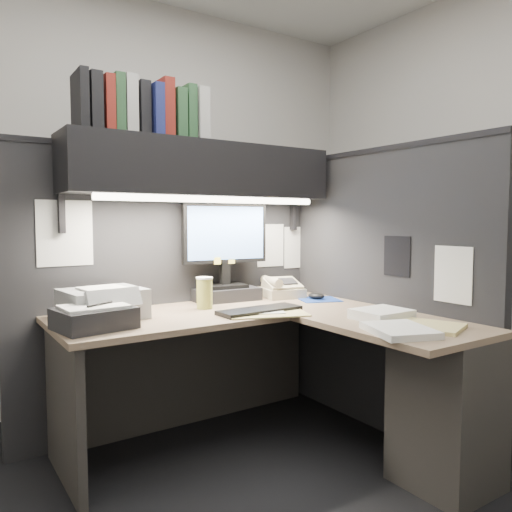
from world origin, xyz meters
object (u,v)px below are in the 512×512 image
object	(u,v)px
desk	(330,378)
overhead_shelf	(203,170)
coffee_cup	(205,294)
printer	(103,304)
notebook_stack	(94,318)
monitor	(225,262)
telephone	(281,289)
keyboard	(260,310)

from	to	relation	value
desk	overhead_shelf	world-z (taller)	overhead_shelf
coffee_cup	printer	distance (m)	0.55
desk	notebook_stack	distance (m)	1.16
overhead_shelf	monitor	xyz separation A→B (m)	(0.18, 0.07, -0.54)
monitor	notebook_stack	xyz separation A→B (m)	(-0.89, -0.37, -0.19)
overhead_shelf	monitor	world-z (taller)	overhead_shelf
telephone	coffee_cup	bearing A→B (deg)	-158.48
overhead_shelf	printer	xyz separation A→B (m)	(-0.61, -0.09, -0.70)
overhead_shelf	printer	world-z (taller)	overhead_shelf
coffee_cup	notebook_stack	bearing A→B (deg)	-164.62
coffee_cup	desk	bearing A→B (deg)	-60.47
desk	printer	bearing A→B (deg)	143.67
monitor	keyboard	size ratio (longest dim) A/B	1.27
desk	coffee_cup	bearing A→B (deg)	119.53
monitor	printer	world-z (taller)	monitor
telephone	desk	bearing A→B (deg)	-96.27
keyboard	monitor	bearing A→B (deg)	81.22
overhead_shelf	coffee_cup	world-z (taller)	overhead_shelf
desk	keyboard	bearing A→B (deg)	114.89
coffee_cup	notebook_stack	world-z (taller)	coffee_cup
monitor	keyboard	world-z (taller)	monitor
coffee_cup	monitor	bearing A→B (deg)	37.91
telephone	coffee_cup	world-z (taller)	coffee_cup
desk	monitor	distance (m)	0.98
overhead_shelf	monitor	size ratio (longest dim) A/B	2.63
notebook_stack	coffee_cup	bearing A→B (deg)	15.38
telephone	printer	distance (m)	1.15
monitor	coffee_cup	bearing A→B (deg)	-138.16
keyboard	notebook_stack	world-z (taller)	notebook_stack
keyboard	notebook_stack	xyz separation A→B (m)	(-0.84, 0.09, 0.04)
desk	keyboard	world-z (taller)	keyboard
monitor	notebook_stack	distance (m)	0.98
keyboard	telephone	distance (m)	0.55
desk	printer	xyz separation A→B (m)	(-0.91, 0.67, 0.36)
monitor	coffee_cup	size ratio (longest dim) A/B	3.59
overhead_shelf	telephone	xyz separation A→B (m)	(0.54, -0.02, -0.72)
monitor	overhead_shelf	bearing A→B (deg)	-155.95
overhead_shelf	printer	bearing A→B (deg)	-172.00
desk	notebook_stack	size ratio (longest dim) A/B	5.37
keyboard	printer	distance (m)	0.80
overhead_shelf	notebook_stack	size ratio (longest dim) A/B	4.89
telephone	notebook_stack	xyz separation A→B (m)	(-1.25, -0.28, -0.00)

